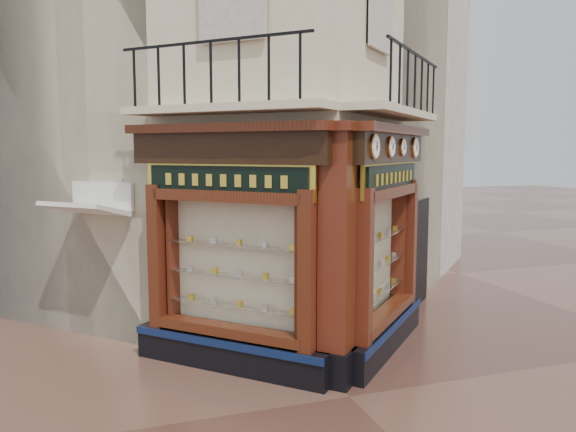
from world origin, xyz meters
name	(u,v)px	position (x,y,z in m)	size (l,w,h in m)	color
ground	(350,397)	(0.00, 0.00, 0.00)	(80.00, 80.00, 0.00)	#492A22
main_building	(242,47)	(0.00, 6.16, 6.00)	(8.00, 8.00, 12.00)	beige
neighbour_left	(129,77)	(-2.47, 8.63, 5.50)	(8.00, 8.00, 11.00)	beige
neighbour_right	(304,84)	(2.47, 8.63, 5.50)	(8.00, 8.00, 11.00)	beige
shopfront_left	(229,250)	(-1.41, 1.57, 1.98)	(2.86, 2.86, 3.98)	black
shopfront_right	(386,241)	(1.41, 1.57, 1.98)	(2.86, 2.86, 3.98)	black
corner_pilaster	(337,259)	(0.00, 0.50, 1.95)	(0.85, 0.85, 3.98)	black
balcony	(314,110)	(0.00, 1.49, 4.22)	(5.94, 2.97, 1.03)	beige
clock_a	(375,147)	(0.59, 0.48, 3.62)	(0.30, 0.30, 0.38)	#CF8C45
clock_b	(391,147)	(1.21, 1.10, 3.62)	(0.28, 0.28, 0.35)	#CF8C45
clock_c	(403,147)	(1.73, 1.63, 3.62)	(0.25, 0.25, 0.31)	#CF8C45
clock_d	(415,147)	(2.37, 2.26, 3.62)	(0.31, 0.31, 0.39)	#CF8C45
awning	(90,347)	(-3.60, 3.39, 0.00)	(1.43, 0.86, 0.08)	silver
signboard_left	(226,180)	(-1.46, 1.51, 3.10)	(2.21, 2.21, 0.59)	gold
signboard_right	(392,177)	(1.46, 1.51, 3.10)	(2.19, 2.19, 0.59)	gold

